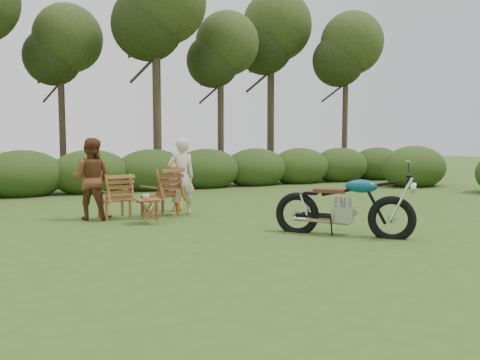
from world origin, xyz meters
name	(u,v)px	position (x,y,z in m)	size (l,w,h in m)	color
ground	(300,239)	(0.00, 0.00, 0.00)	(80.00, 80.00, 0.00)	#334E1A
tree_line	(159,80)	(0.50, 9.74, 3.81)	(22.52, 11.62, 8.14)	#32251B
motorcycle	(342,235)	(0.88, -0.01, 0.00)	(2.30, 0.88, 1.31)	#0C7D9E
lawn_chair_right	(160,216)	(-1.40, 3.46, 0.00)	(0.73, 0.73, 1.06)	#5A2F16
lawn_chair_left	(115,218)	(-2.36, 3.58, 0.00)	(0.66, 0.66, 0.95)	brown
side_table	(149,211)	(-1.88, 2.63, 0.25)	(0.48, 0.41, 0.50)	brown
cup	(146,197)	(-1.92, 2.65, 0.55)	(0.13, 0.13, 0.10)	beige
adult_a	(182,215)	(-0.92, 3.39, 0.00)	(0.63, 0.41, 1.72)	beige
adult_b	(92,219)	(-2.81, 3.70, 0.00)	(0.84, 0.65, 1.72)	brown
child	(177,211)	(-0.81, 4.03, 0.00)	(0.78, 0.45, 1.21)	orange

